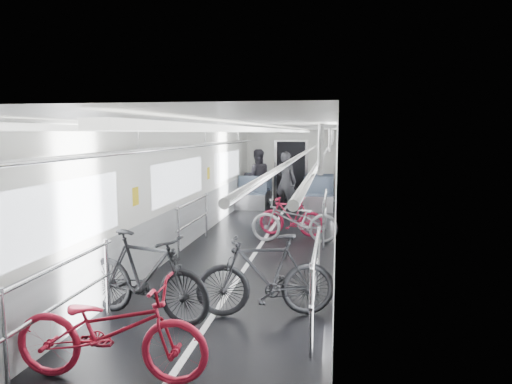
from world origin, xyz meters
TOP-DOWN VIEW (x-y plane):
  - car_shell at (0.00, 1.78)m, footprint 3.02×14.01m
  - bike_left_near at (-0.53, -4.65)m, footprint 1.89×0.75m
  - bike_left_mid at (-0.80, -3.26)m, footprint 1.92×0.97m
  - bike_right_near at (0.66, -2.91)m, footprint 1.82×0.89m
  - bike_right_mid at (0.66, 1.04)m, footprint 1.85×0.72m
  - bike_right_far at (0.54, 1.64)m, footprint 1.52×0.60m
  - bike_aisle at (0.42, 4.80)m, footprint 0.83×1.62m
  - person_standing at (0.06, 4.80)m, footprint 0.75×0.61m
  - person_seated at (-0.97, 5.90)m, footprint 1.00×0.86m

SIDE VIEW (x-z plane):
  - bike_aisle at x=0.42m, z-range 0.00..0.81m
  - bike_right_far at x=0.54m, z-range 0.00..0.89m
  - bike_right_mid at x=0.66m, z-range 0.00..0.96m
  - bike_left_near at x=-0.53m, z-range 0.00..0.98m
  - bike_right_near at x=0.66m, z-range 0.00..1.05m
  - bike_left_mid at x=-0.80m, z-range 0.00..1.11m
  - person_standing at x=0.06m, z-range 0.00..1.76m
  - person_seated at x=-0.97m, z-range 0.00..1.78m
  - car_shell at x=0.00m, z-range -0.08..2.33m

